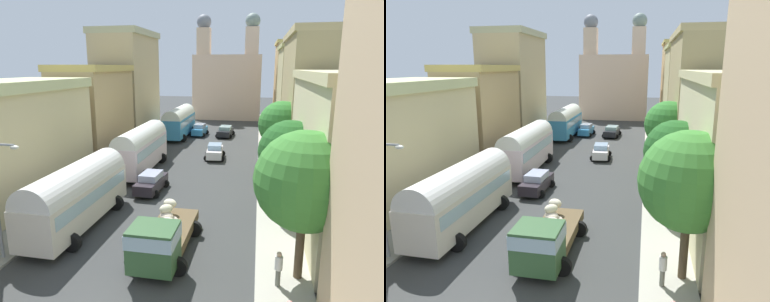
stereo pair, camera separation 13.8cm
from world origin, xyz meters
The scene contains 26 objects.
ground_plane centered at (0.00, 27.00, 0.00)m, with size 154.00×154.00×0.00m, color #373938.
sidewalk_left centered at (-7.25, 27.00, 0.07)m, with size 2.50×70.00×0.14m, color gray.
sidewalk_right centered at (7.25, 27.00, 0.07)m, with size 2.50×70.00×0.14m, color #ACA99B.
building_left_1 centered at (-11.16, 12.54, 4.32)m, with size 5.85×13.04×8.58m.
building_left_2 centered at (-11.00, 24.81, 4.85)m, with size 5.49×9.74×9.64m.
building_left_3 centered at (-11.35, 35.59, 7.03)m, with size 6.28×10.48×14.00m.
building_right_1 centered at (10.50, 12.12, 4.65)m, with size 4.40×14.56×9.25m.
building_right_2 centered at (10.61, 27.50, 6.40)m, with size 4.63×14.58×12.75m.
building_right_3 centered at (10.92, 41.84, 6.18)m, with size 5.32×12.49×12.32m.
building_right_4 centered at (10.76, 54.82, 6.84)m, with size 4.97×11.57×13.63m.
distant_church centered at (0.00, 56.91, 6.40)m, with size 12.14×7.18×18.42m.
parked_bus_0 centered at (-4.59, 8.95, 2.15)m, with size 3.42×9.11×3.92m.
parked_bus_1 centered at (-4.61, 20.81, 2.33)m, with size 3.24×9.59×4.18m.
parked_bus_2 centered at (-4.72, 37.18, 2.27)m, with size 3.43×9.86×4.13m.
cargo_truck_0 centered at (1.39, 6.22, 1.29)m, with size 3.08×6.66×2.46m.
car_0 centered at (1.50, 26.57, 0.79)m, with size 2.29×3.83×1.56m.
car_1 centered at (1.45, 38.74, 0.75)m, with size 2.49×4.46×1.46m.
car_2 centered at (-2.08, 15.58, 0.78)m, with size 2.25×4.01×1.55m.
car_3 centered at (-2.17, 38.82, 0.82)m, with size 2.29×3.92×1.64m.
pedestrian_0 centered at (7.23, 29.93, 1.05)m, with size 0.42×0.42×1.83m.
pedestrian_2 centered at (7.78, 13.05, 0.99)m, with size 0.40×0.40×1.73m.
pedestrian_3 centered at (6.56, 15.53, 1.01)m, with size 0.46×0.46×1.75m.
pedestrian_4 centered at (6.98, 4.89, 1.01)m, with size 0.42×0.42×1.76m.
roadside_tree_0 centered at (7.90, 5.72, 4.72)m, with size 4.40×4.40×6.93m.
roadside_tree_1 centered at (7.90, 13.18, 4.23)m, with size 4.03×4.03×6.26m.
roadside_tree_2 centered at (7.90, 22.08, 4.55)m, with size 4.11×4.11×6.62m.
Camera 2 is at (5.95, -9.08, 9.49)m, focal length 32.76 mm.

